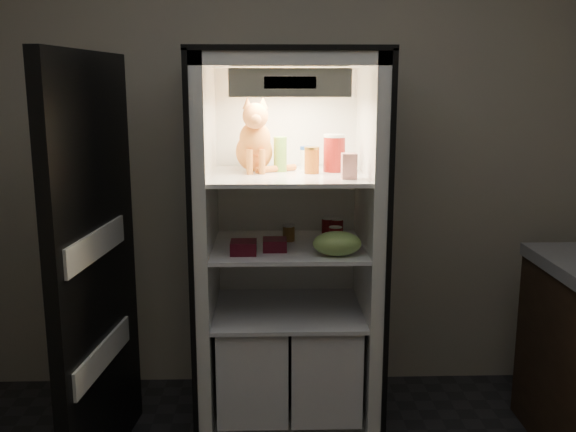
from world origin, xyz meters
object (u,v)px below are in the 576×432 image
(mayo_tub, at_px, (308,158))
(pepper_jar, at_px, (334,153))
(salsa_jar, at_px, (312,160))
(soda_can_a, at_px, (328,229))
(soda_can_b, at_px, (337,230))
(cream_carton, at_px, (349,166))
(berry_box_left, at_px, (244,247))
(soda_can_c, at_px, (335,238))
(tabby_cat, at_px, (255,144))
(condiment_jar, at_px, (289,233))
(grape_bag, at_px, (337,243))
(refrigerator, at_px, (288,270))
(berry_box_right, at_px, (275,245))
(parmesan_shaker, at_px, (280,154))

(mayo_tub, bearing_deg, pepper_jar, -41.07)
(salsa_jar, xyz_separation_m, pepper_jar, (0.11, 0.06, 0.03))
(soda_can_a, xyz_separation_m, soda_can_b, (0.04, -0.02, 0.00))
(cream_carton, bearing_deg, berry_box_left, -179.78)
(cream_carton, relative_size, soda_can_c, 1.01)
(salsa_jar, distance_m, berry_box_left, 0.53)
(cream_carton, bearing_deg, soda_can_a, 107.15)
(mayo_tub, distance_m, soda_can_a, 0.38)
(tabby_cat, xyz_separation_m, salsa_jar, (0.27, -0.08, -0.07))
(soda_can_a, height_order, condiment_jar, soda_can_a)
(mayo_tub, height_order, pepper_jar, pepper_jar)
(pepper_jar, relative_size, grape_bag, 0.82)
(cream_carton, relative_size, condiment_jar, 1.37)
(pepper_jar, bearing_deg, condiment_jar, 179.96)
(salsa_jar, xyz_separation_m, soda_can_c, (0.11, -0.13, -0.36))
(salsa_jar, relative_size, grape_bag, 0.57)
(tabby_cat, distance_m, condiment_jar, 0.47)
(refrigerator, distance_m, salsa_jar, 0.58)
(soda_can_c, xyz_separation_m, condiment_jar, (-0.21, 0.19, -0.02))
(mayo_tub, xyz_separation_m, soda_can_b, (0.14, -0.13, -0.35))
(tabby_cat, xyz_separation_m, grape_bag, (0.38, -0.30, -0.43))
(soda_can_b, height_order, berry_box_right, soda_can_b)
(cream_carton, distance_m, condiment_jar, 0.51)
(cream_carton, distance_m, soda_can_b, 0.41)
(salsa_jar, bearing_deg, soda_can_a, 32.59)
(salsa_jar, bearing_deg, refrigerator, 158.42)
(berry_box_right, bearing_deg, soda_can_a, 33.66)
(soda_can_c, bearing_deg, refrigerator, 141.78)
(parmesan_shaker, xyz_separation_m, cream_carton, (0.31, -0.25, -0.03))
(salsa_jar, relative_size, pepper_jar, 0.70)
(parmesan_shaker, height_order, salsa_jar, parmesan_shaker)
(parmesan_shaker, relative_size, berry_box_left, 1.41)
(cream_carton, height_order, condiment_jar, cream_carton)
(mayo_tub, distance_m, berry_box_right, 0.51)
(refrigerator, xyz_separation_m, berry_box_right, (-0.07, -0.17, 0.18))
(tabby_cat, xyz_separation_m, mayo_tub, (0.27, 0.09, -0.08))
(tabby_cat, bearing_deg, soda_can_b, -10.62)
(soda_can_a, bearing_deg, soda_can_c, -84.17)
(condiment_jar, relative_size, berry_box_left, 0.70)
(condiment_jar, bearing_deg, soda_can_c, -41.55)
(cream_carton, bearing_deg, soda_can_b, 97.77)
(soda_can_a, height_order, soda_can_b, same)
(berry_box_right, bearing_deg, berry_box_left, -159.29)
(grape_bag, bearing_deg, soda_can_c, 89.29)
(mayo_tub, height_order, soda_can_a, mayo_tub)
(soda_can_b, bearing_deg, refrigerator, 177.56)
(grape_bag, bearing_deg, parmesan_shaker, 131.02)
(parmesan_shaker, height_order, mayo_tub, parmesan_shaker)
(pepper_jar, bearing_deg, berry_box_right, -147.91)
(parmesan_shaker, bearing_deg, soda_can_a, -4.37)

